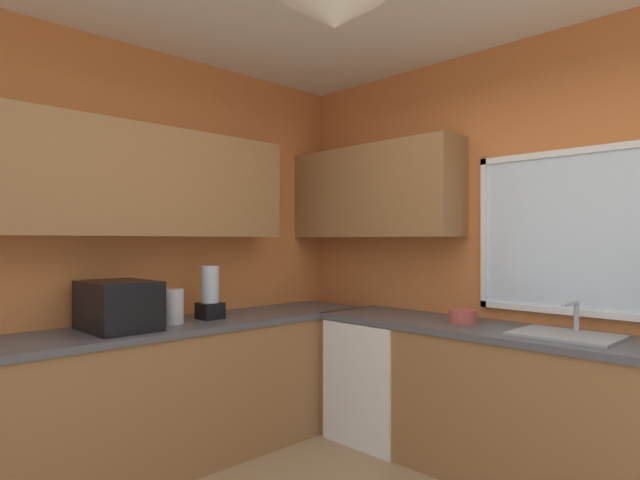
% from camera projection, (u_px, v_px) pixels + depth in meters
% --- Properties ---
extents(room_shell, '(4.03, 3.83, 2.79)m').
position_uv_depth(room_shell, '(295.00, 157.00, 2.99)').
color(room_shell, '#D17238').
rests_on(room_shell, ground_plane).
extents(counter_run_left, '(0.65, 3.44, 0.89)m').
position_uv_depth(counter_run_left, '(140.00, 401.00, 3.17)').
color(counter_run_left, olive).
rests_on(counter_run_left, ground_plane).
extents(counter_run_back, '(3.12, 0.65, 0.89)m').
position_uv_depth(counter_run_back, '(552.00, 414.00, 2.93)').
color(counter_run_back, olive).
rests_on(counter_run_back, ground_plane).
extents(dishwasher, '(0.60, 0.60, 0.85)m').
position_uv_depth(dishwasher, '(382.00, 379.00, 3.76)').
color(dishwasher, white).
rests_on(dishwasher, ground_plane).
extents(microwave, '(0.48, 0.36, 0.29)m').
position_uv_depth(microwave, '(118.00, 306.00, 3.08)').
color(microwave, black).
rests_on(microwave, counter_run_left).
extents(kettle, '(0.13, 0.13, 0.22)m').
position_uv_depth(kettle, '(173.00, 306.00, 3.31)').
color(kettle, '#B7B7BC').
rests_on(kettle, counter_run_left).
extents(sink_assembly, '(0.54, 0.40, 0.19)m').
position_uv_depth(sink_assembly, '(566.00, 334.00, 2.88)').
color(sink_assembly, '#9EA0A5').
rests_on(sink_assembly, counter_run_back).
extents(bowl, '(0.17, 0.17, 0.09)m').
position_uv_depth(bowl, '(463.00, 316.00, 3.33)').
color(bowl, '#B74C42').
rests_on(bowl, counter_run_back).
extents(blender_appliance, '(0.15, 0.15, 0.36)m').
position_uv_depth(blender_appliance, '(210.00, 295.00, 3.52)').
color(blender_appliance, black).
rests_on(blender_appliance, counter_run_left).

